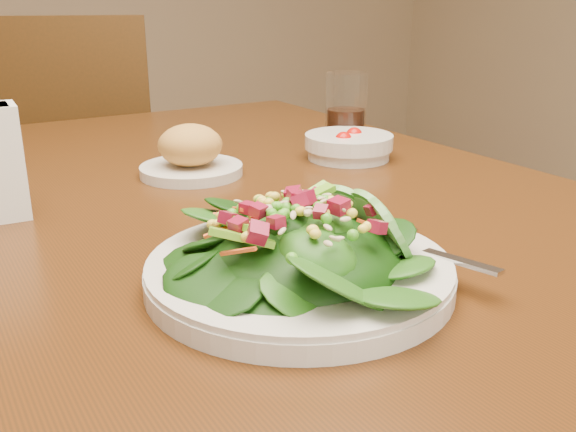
{
  "coord_description": "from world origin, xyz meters",
  "views": [
    {
      "loc": [
        -0.37,
        -0.71,
        1.01
      ],
      "look_at": [
        -0.08,
        -0.23,
        0.81
      ],
      "focal_mm": 40.0,
      "sensor_mm": 36.0,
      "label": 1
    }
  ],
  "objects": [
    {
      "name": "salad_plate",
      "position": [
        -0.07,
        -0.25,
        0.78
      ],
      "size": [
        0.29,
        0.29,
        0.08
      ],
      "rotation": [
        0.0,
        0.0,
        -0.14
      ],
      "color": "silver",
      "rests_on": "dining_table"
    },
    {
      "name": "dining_table",
      "position": [
        0.0,
        0.0,
        0.65
      ],
      "size": [
        0.9,
        1.4,
        0.75
      ],
      "color": "#432009",
      "rests_on": "ground_plane"
    },
    {
      "name": "drinking_glass",
      "position": [
        0.3,
        0.2,
        0.8
      ],
      "size": [
        0.07,
        0.07,
        0.13
      ],
      "color": "silver",
      "rests_on": "dining_table"
    },
    {
      "name": "bread_plate",
      "position": [
        -0.01,
        0.16,
        0.78
      ],
      "size": [
        0.15,
        0.15,
        0.08
      ],
      "color": "silver",
      "rests_on": "dining_table"
    },
    {
      "name": "chair_far",
      "position": [
        0.02,
        1.04,
        0.51
      ],
      "size": [
        0.57,
        0.57,
        0.96
      ],
      "rotation": [
        0.0,
        0.0,
        2.78
      ],
      "color": "#41240C",
      "rests_on": "ground_plane"
    },
    {
      "name": "tomato_bowl",
      "position": [
        0.25,
        0.12,
        0.77
      ],
      "size": [
        0.14,
        0.14,
        0.05
      ],
      "color": "silver",
      "rests_on": "dining_table"
    }
  ]
}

